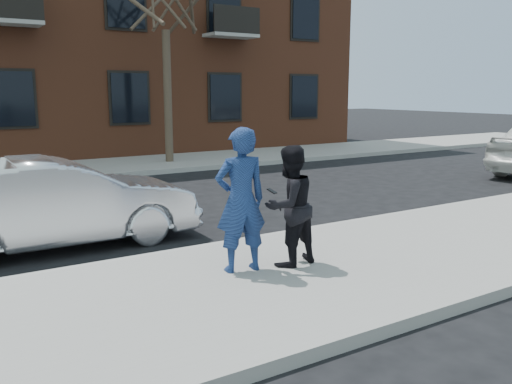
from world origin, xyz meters
TOP-DOWN VIEW (x-y plane):
  - ground at (0.00, 0.00)m, footprint 100.00×100.00m
  - near_sidewalk at (0.00, -0.25)m, footprint 50.00×3.50m
  - near_curb at (0.00, 1.55)m, footprint 50.00×0.10m
  - far_sidewalk at (0.00, 11.25)m, footprint 50.00×3.50m
  - far_curb at (0.00, 9.45)m, footprint 50.00×0.10m
  - silver_sedan at (-0.73, 3.14)m, footprint 4.35×1.56m
  - man_hoodie at (0.91, 0.23)m, footprint 0.74×0.56m
  - man_peacoat at (1.59, 0.10)m, footprint 0.87×0.72m

SIDE VIEW (x-z plane):
  - ground at x=0.00m, z-range 0.00..0.00m
  - near_sidewalk at x=0.00m, z-range 0.00..0.15m
  - near_curb at x=0.00m, z-range 0.00..0.15m
  - far_sidewalk at x=0.00m, z-range 0.00..0.15m
  - far_curb at x=0.00m, z-range 0.00..0.15m
  - silver_sedan at x=-0.73m, z-range 0.00..1.43m
  - man_peacoat at x=1.59m, z-range 0.15..1.77m
  - man_hoodie at x=0.91m, z-range 0.15..2.02m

